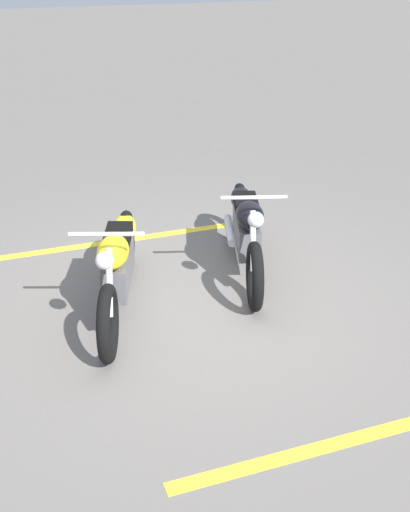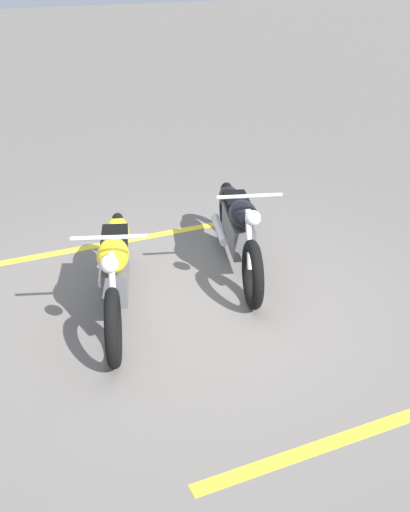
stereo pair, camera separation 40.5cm
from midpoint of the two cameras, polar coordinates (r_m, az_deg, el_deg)
name	(u,v)px [view 1 (the left image)]	position (r m, az deg, el deg)	size (l,w,h in m)	color
ground_plane	(195,302)	(6.20, 0.98, -4.17)	(60.00, 60.00, 0.00)	#66605B
motorcycle_bright_foreground	(118,263)	(5.94, -5.91, -0.69)	(2.16, 0.84, 1.04)	black
motorcycle_dark_foreground	(246,228)	(6.67, 5.45, 2.53)	(2.18, 0.80, 1.04)	black
parking_stripe_near	(102,243)	(7.43, -7.70, 1.13)	(3.20, 0.12, 0.01)	yellow
parking_stripe_mid	(379,432)	(4.94, 17.74, -14.90)	(3.20, 0.12, 0.01)	yellow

